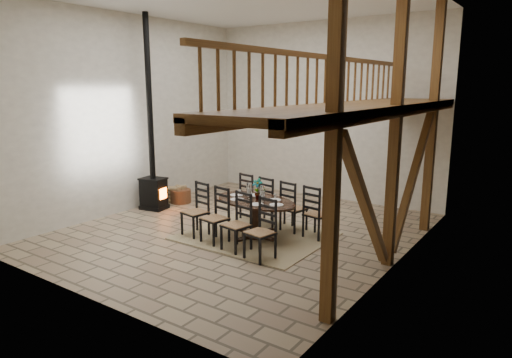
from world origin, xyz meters
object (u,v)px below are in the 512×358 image
Objects in this scene: log_stack at (173,195)px; dining_table at (256,218)px; log_basket at (181,195)px; wood_stove at (152,167)px.

dining_table is at bearing -16.46° from log_stack.
log_basket is at bearing 39.40° from log_stack.
dining_table reaches higher than log_basket.
dining_table is 3.72m from log_stack.
log_basket is at bearing 170.73° from dining_table.
wood_stove is 10.98× the size of log_stack.
wood_stove reaches higher than log_basket.
wood_stove is at bearing -85.81° from log_stack.
dining_table is at bearing -15.01° from wood_stove.
log_basket is (0.12, 0.88, -0.92)m from wood_stove.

